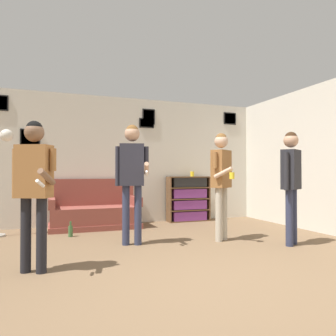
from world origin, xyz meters
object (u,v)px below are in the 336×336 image
(person_watcher_holding_cup, at_px, (221,174))
(drinking_cup, at_px, (192,174))
(person_spectator_near_bookshelf, at_px, (291,175))
(bottle_on_floor, at_px, (71,231))
(couch, at_px, (95,212))
(person_player_foreground_center, at_px, (132,170))
(bookshelf, at_px, (188,199))
(person_player_foreground_left, at_px, (34,179))

(person_watcher_holding_cup, distance_m, drinking_cup, 2.16)
(person_spectator_near_bookshelf, xyz_separation_m, bottle_on_floor, (-3.06, 1.80, -0.94))
(couch, distance_m, bottle_on_floor, 0.94)
(person_player_foreground_center, relative_size, person_watcher_holding_cup, 1.05)
(couch, bearing_deg, bookshelf, 5.21)
(couch, distance_m, person_player_foreground_left, 2.97)
(bookshelf, distance_m, person_spectator_near_bookshelf, 2.85)
(bookshelf, bearing_deg, person_spectator_near_bookshelf, -80.33)
(person_watcher_holding_cup, distance_m, bottle_on_floor, 2.70)
(couch, height_order, person_player_foreground_left, person_player_foreground_left)
(person_watcher_holding_cup, bearing_deg, couch, 132.21)
(person_watcher_holding_cup, bearing_deg, person_player_foreground_left, -164.00)
(bookshelf, xyz_separation_m, person_player_foreground_left, (-3.09, -2.90, 0.51))
(bookshelf, height_order, person_spectator_near_bookshelf, person_spectator_near_bookshelf)
(bookshelf, distance_m, bottle_on_floor, 2.79)
(couch, relative_size, person_watcher_holding_cup, 1.00)
(person_player_foreground_center, xyz_separation_m, bottle_on_floor, (-0.82, 0.97, -1.02))
(person_watcher_holding_cup, height_order, bottle_on_floor, person_watcher_holding_cup)
(person_watcher_holding_cup, bearing_deg, drinking_cup, 78.20)
(person_watcher_holding_cup, relative_size, drinking_cup, 15.19)
(bookshelf, xyz_separation_m, person_watcher_holding_cup, (-0.34, -2.11, 0.56))
(couch, xyz_separation_m, bottle_on_floor, (-0.50, -0.77, -0.21))
(couch, distance_m, drinking_cup, 2.31)
(person_player_foreground_center, relative_size, drinking_cup, 15.97)
(couch, bearing_deg, bottle_on_floor, -123.07)
(person_player_foreground_center, bearing_deg, couch, 100.48)
(person_watcher_holding_cup, bearing_deg, person_player_foreground_center, 172.78)
(person_watcher_holding_cup, xyz_separation_m, bottle_on_floor, (-2.24, 1.15, -0.96))
(bookshelf, relative_size, person_watcher_holding_cup, 0.58)
(person_watcher_holding_cup, relative_size, bottle_on_floor, 6.64)
(bottle_on_floor, bearing_deg, person_spectator_near_bookshelf, -30.51)
(person_watcher_holding_cup, bearing_deg, bookshelf, 80.72)
(couch, relative_size, person_player_foreground_center, 0.95)
(person_spectator_near_bookshelf, bearing_deg, couch, 134.85)
(person_player_foreground_center, xyz_separation_m, drinking_cup, (1.86, 1.93, -0.07))
(person_player_foreground_left, distance_m, bottle_on_floor, 2.20)
(bookshelf, height_order, person_watcher_holding_cup, person_watcher_holding_cup)
(couch, bearing_deg, person_player_foreground_left, -110.34)
(couch, distance_m, bookshelf, 2.10)
(person_player_foreground_center, height_order, drinking_cup, person_player_foreground_center)
(bookshelf, bearing_deg, couch, -174.79)
(person_watcher_holding_cup, xyz_separation_m, person_spectator_near_bookshelf, (0.82, -0.65, -0.02))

